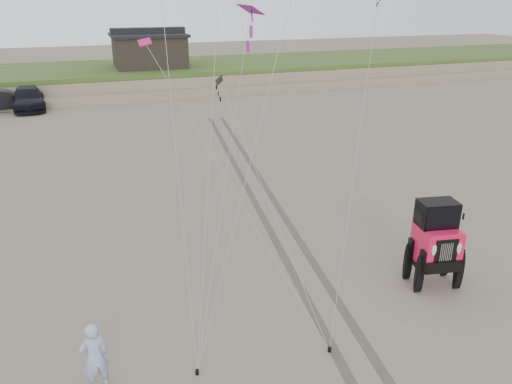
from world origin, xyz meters
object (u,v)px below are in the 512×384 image
(cabin, at_px, (149,49))
(jeep, at_px, (435,253))
(truck_c, at_px, (28,99))
(man, at_px, (94,357))
(truck_b, at_px, (2,100))

(cabin, relative_size, jeep, 1.20)
(truck_c, height_order, man, man)
(truck_c, bearing_deg, jeep, -71.93)
(cabin, distance_m, jeep, 36.37)
(cabin, relative_size, truck_c, 1.22)
(truck_b, height_order, man, man)
(truck_b, distance_m, man, 30.79)
(cabin, xyz_separation_m, truck_c, (-9.86, -6.83, -2.47))
(cabin, bearing_deg, truck_b, -149.54)
(truck_b, height_order, jeep, jeep)
(cabin, height_order, truck_b, cabin)
(truck_b, xyz_separation_m, truck_c, (1.71, -0.03, -0.00))
(truck_b, relative_size, jeep, 0.87)
(cabin, xyz_separation_m, truck_b, (-11.56, -6.80, -2.47))
(cabin, distance_m, truck_b, 13.64)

